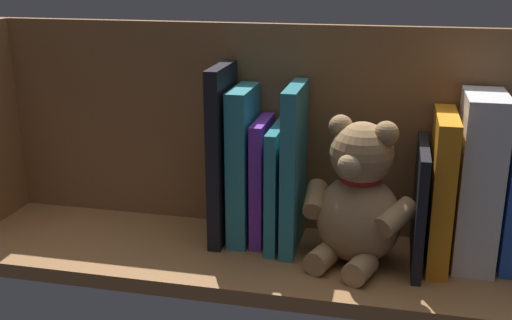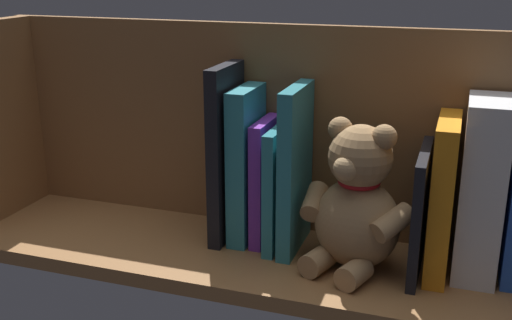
% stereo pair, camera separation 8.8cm
% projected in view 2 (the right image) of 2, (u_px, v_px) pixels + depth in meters
% --- Properties ---
extents(ground_plane, '(0.93, 0.25, 0.02)m').
position_uv_depth(ground_plane, '(256.00, 256.00, 0.93)').
color(ground_plane, '#9E6B3D').
extents(shelf_back_panel, '(0.93, 0.02, 0.32)m').
position_uv_depth(shelf_back_panel, '(277.00, 129.00, 0.97)').
color(shelf_back_panel, '#906137').
rests_on(shelf_back_panel, ground_plane).
extents(dictionary_thick_white, '(0.06, 0.11, 0.24)m').
position_uv_depth(dictionary_thick_white, '(482.00, 189.00, 0.83)').
color(dictionary_thick_white, silver).
rests_on(dictionary_thick_white, ground_plane).
extents(book_2, '(0.03, 0.13, 0.22)m').
position_uv_depth(book_2, '(443.00, 197.00, 0.84)').
color(book_2, orange).
rests_on(book_2, ground_plane).
extents(book_3, '(0.01, 0.15, 0.17)m').
position_uv_depth(book_3, '(420.00, 211.00, 0.84)').
color(book_3, black).
rests_on(book_3, ground_plane).
extents(teddy_bear, '(0.16, 0.16, 0.21)m').
position_uv_depth(teddy_bear, '(357.00, 204.00, 0.85)').
color(teddy_bear, tan).
rests_on(teddy_bear, ground_plane).
extents(book_4, '(0.02, 0.12, 0.24)m').
position_uv_depth(book_4, '(295.00, 169.00, 0.90)').
color(book_4, teal).
rests_on(book_4, ground_plane).
extents(book_5, '(0.02, 0.12, 0.18)m').
position_uv_depth(book_5, '(279.00, 187.00, 0.92)').
color(book_5, teal).
rests_on(book_5, ground_plane).
extents(book_6, '(0.02, 0.10, 0.19)m').
position_uv_depth(book_6, '(266.00, 181.00, 0.94)').
color(book_6, purple).
rests_on(book_6, ground_plane).
extents(book_7, '(0.03, 0.10, 0.24)m').
position_uv_depth(book_7, '(246.00, 165.00, 0.94)').
color(book_7, teal).
rests_on(book_7, ground_plane).
extents(book_8, '(0.02, 0.11, 0.27)m').
position_uv_depth(book_8, '(226.00, 154.00, 0.94)').
color(book_8, black).
rests_on(book_8, ground_plane).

